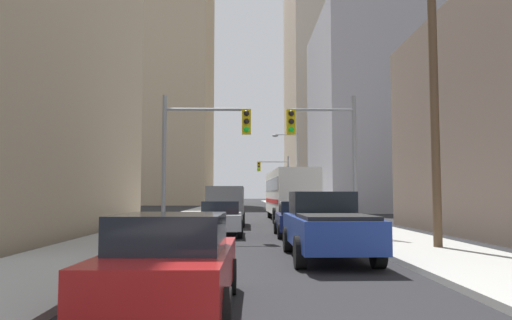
{
  "coord_description": "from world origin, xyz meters",
  "views": [
    {
      "loc": [
        -0.54,
        -2.63,
        1.82
      ],
      "look_at": [
        0.0,
        25.56,
        3.84
      ],
      "focal_mm": 33.69,
      "sensor_mm": 36.0,
      "label": 1
    }
  ],
  "objects_px": {
    "sedan_red": "(171,262)",
    "traffic_signal_near_left": "(202,141)",
    "traffic_signal_near_right": "(325,143)",
    "cargo_van_grey": "(226,204)",
    "sedan_navy": "(298,218)",
    "city_bus": "(289,193)",
    "sedan_silver": "(221,218)",
    "pickup_truck_blue": "(326,226)",
    "traffic_signal_far_right": "(275,174)"
  },
  "relations": [
    {
      "from": "sedan_navy",
      "to": "traffic_signal_near_left",
      "type": "height_order",
      "value": "traffic_signal_near_left"
    },
    {
      "from": "city_bus",
      "to": "cargo_van_grey",
      "type": "bearing_deg",
      "value": -129.28
    },
    {
      "from": "cargo_van_grey",
      "to": "traffic_signal_near_right",
      "type": "xyz_separation_m",
      "value": [
        4.52,
        -8.01,
        2.71
      ]
    },
    {
      "from": "sedan_red",
      "to": "traffic_signal_near_left",
      "type": "height_order",
      "value": "traffic_signal_near_left"
    },
    {
      "from": "traffic_signal_near_left",
      "to": "traffic_signal_far_right",
      "type": "relative_size",
      "value": 1.0
    },
    {
      "from": "sedan_navy",
      "to": "pickup_truck_blue",
      "type": "bearing_deg",
      "value": -89.72
    },
    {
      "from": "traffic_signal_near_right",
      "to": "traffic_signal_near_left",
      "type": "bearing_deg",
      "value": 179.99
    },
    {
      "from": "sedan_red",
      "to": "sedan_silver",
      "type": "distance_m",
      "value": 13.83
    },
    {
      "from": "pickup_truck_blue",
      "to": "cargo_van_grey",
      "type": "xyz_separation_m",
      "value": [
        -3.47,
        14.37,
        0.35
      ]
    },
    {
      "from": "city_bus",
      "to": "sedan_red",
      "type": "relative_size",
      "value": 2.73
    },
    {
      "from": "cargo_van_grey",
      "to": "city_bus",
      "type": "bearing_deg",
      "value": 50.72
    },
    {
      "from": "traffic_signal_near_right",
      "to": "traffic_signal_far_right",
      "type": "distance_m",
      "value": 32.5
    },
    {
      "from": "traffic_signal_near_right",
      "to": "traffic_signal_far_right",
      "type": "xyz_separation_m",
      "value": [
        -0.25,
        32.5,
        0.03
      ]
    },
    {
      "from": "sedan_navy",
      "to": "sedan_silver",
      "type": "relative_size",
      "value": 1.0
    },
    {
      "from": "traffic_signal_far_right",
      "to": "traffic_signal_near_left",
      "type": "bearing_deg",
      "value": -98.66
    },
    {
      "from": "sedan_navy",
      "to": "sedan_silver",
      "type": "bearing_deg",
      "value": 174.1
    },
    {
      "from": "cargo_van_grey",
      "to": "sedan_navy",
      "type": "bearing_deg",
      "value": -64.14
    },
    {
      "from": "traffic_signal_near_right",
      "to": "pickup_truck_blue",
      "type": "bearing_deg",
      "value": -99.39
    },
    {
      "from": "city_bus",
      "to": "sedan_red",
      "type": "xyz_separation_m",
      "value": [
        -4.1,
        -25.62,
        -1.16
      ]
    },
    {
      "from": "sedan_silver",
      "to": "traffic_signal_far_right",
      "type": "xyz_separation_m",
      "value": [
        4.21,
        31.22,
        3.26
      ]
    },
    {
      "from": "traffic_signal_near_right",
      "to": "cargo_van_grey",
      "type": "bearing_deg",
      "value": 119.41
    },
    {
      "from": "pickup_truck_blue",
      "to": "traffic_signal_far_right",
      "type": "relative_size",
      "value": 0.9
    },
    {
      "from": "cargo_van_grey",
      "to": "traffic_signal_near_left",
      "type": "bearing_deg",
      "value": -94.9
    },
    {
      "from": "sedan_red",
      "to": "traffic_signal_near_right",
      "type": "bearing_deg",
      "value": 70.33
    },
    {
      "from": "pickup_truck_blue",
      "to": "sedan_navy",
      "type": "relative_size",
      "value": 1.29
    },
    {
      "from": "pickup_truck_blue",
      "to": "traffic_signal_near_left",
      "type": "relative_size",
      "value": 0.9
    },
    {
      "from": "traffic_signal_far_right",
      "to": "sedan_navy",
      "type": "bearing_deg",
      "value": -91.51
    },
    {
      "from": "traffic_signal_near_left",
      "to": "sedan_red",
      "type": "bearing_deg",
      "value": -86.71
    },
    {
      "from": "city_bus",
      "to": "sedan_silver",
      "type": "distance_m",
      "value": 12.53
    },
    {
      "from": "city_bus",
      "to": "cargo_van_grey",
      "type": "xyz_separation_m",
      "value": [
        -4.14,
        -5.06,
        -0.64
      ]
    },
    {
      "from": "city_bus",
      "to": "traffic_signal_near_right",
      "type": "relative_size",
      "value": 1.93
    },
    {
      "from": "city_bus",
      "to": "traffic_signal_near_right",
      "type": "xyz_separation_m",
      "value": [
        0.38,
        -13.07,
        2.07
      ]
    },
    {
      "from": "sedan_silver",
      "to": "sedan_navy",
      "type": "bearing_deg",
      "value": -5.9
    },
    {
      "from": "sedan_silver",
      "to": "traffic_signal_far_right",
      "type": "distance_m",
      "value": 31.67
    },
    {
      "from": "sedan_red",
      "to": "traffic_signal_near_right",
      "type": "distance_m",
      "value": 13.71
    },
    {
      "from": "traffic_signal_far_right",
      "to": "pickup_truck_blue",
      "type": "bearing_deg",
      "value": -91.18
    },
    {
      "from": "pickup_truck_blue",
      "to": "sedan_silver",
      "type": "height_order",
      "value": "pickup_truck_blue"
    },
    {
      "from": "pickup_truck_blue",
      "to": "traffic_signal_near_right",
      "type": "relative_size",
      "value": 0.9
    },
    {
      "from": "sedan_navy",
      "to": "traffic_signal_far_right",
      "type": "relative_size",
      "value": 0.7
    },
    {
      "from": "pickup_truck_blue",
      "to": "traffic_signal_near_left",
      "type": "bearing_deg",
      "value": 123.16
    },
    {
      "from": "sedan_red",
      "to": "sedan_silver",
      "type": "relative_size",
      "value": 1.0
    },
    {
      "from": "traffic_signal_near_left",
      "to": "traffic_signal_far_right",
      "type": "bearing_deg",
      "value": 81.34
    },
    {
      "from": "sedan_navy",
      "to": "traffic_signal_far_right",
      "type": "height_order",
      "value": "traffic_signal_far_right"
    },
    {
      "from": "city_bus",
      "to": "sedan_red",
      "type": "height_order",
      "value": "city_bus"
    },
    {
      "from": "sedan_silver",
      "to": "pickup_truck_blue",
      "type": "bearing_deg",
      "value": -65.93
    },
    {
      "from": "city_bus",
      "to": "traffic_signal_far_right",
      "type": "bearing_deg",
      "value": 89.63
    },
    {
      "from": "pickup_truck_blue",
      "to": "sedan_navy",
      "type": "height_order",
      "value": "pickup_truck_blue"
    },
    {
      "from": "city_bus",
      "to": "traffic_signal_near_right",
      "type": "height_order",
      "value": "traffic_signal_near_right"
    },
    {
      "from": "city_bus",
      "to": "pickup_truck_blue",
      "type": "xyz_separation_m",
      "value": [
        -0.67,
        -19.43,
        -1.0
      ]
    },
    {
      "from": "sedan_red",
      "to": "sedan_navy",
      "type": "distance_m",
      "value": 13.9
    }
  ]
}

